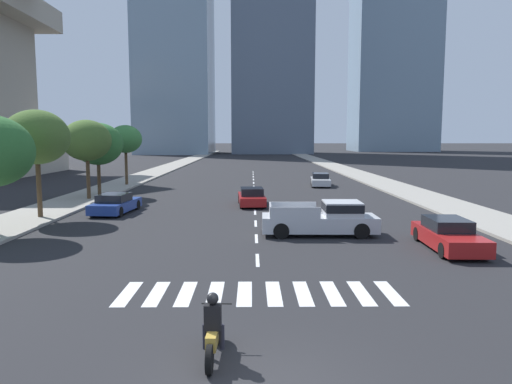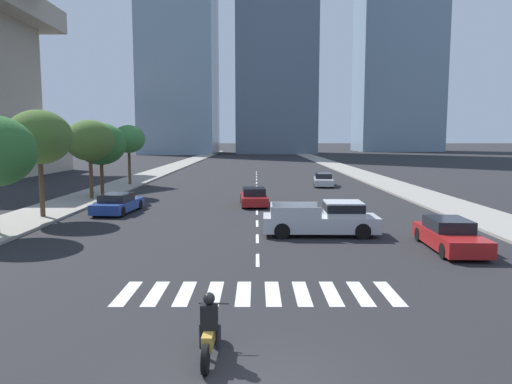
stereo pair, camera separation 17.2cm
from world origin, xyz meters
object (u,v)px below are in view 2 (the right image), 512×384
at_px(sedan_red_1, 448,235).
at_px(sedan_blue_2, 116,204).
at_px(pickup_truck, 325,219).
at_px(sedan_red_3, 253,197).
at_px(street_tree_fourth, 99,144).
at_px(street_tree_fifth, 127,139).
at_px(street_tree_third, 88,141).
at_px(street_tree_second, 38,137).
at_px(motorcycle_lead, 209,332).
at_px(sedan_silver_0, 322,180).

distance_m(sedan_red_1, sedan_blue_2, 19.79).
relative_size(pickup_truck, sedan_red_3, 1.29).
relative_size(sedan_red_3, street_tree_fourth, 0.75).
bearing_deg(street_tree_fifth, street_tree_third, -90.00).
xyz_separation_m(pickup_truck, street_tree_second, (-16.02, 4.73, 3.97)).
xyz_separation_m(pickup_truck, street_tree_third, (-16.02, 13.14, 3.74)).
distance_m(pickup_truck, sedan_red_3, 10.91).
bearing_deg(street_tree_fourth, pickup_truck, -44.39).
xyz_separation_m(motorcycle_lead, sedan_silver_0, (7.68, 37.02, -0.00)).
bearing_deg(pickup_truck, street_tree_fourth, 136.72).
height_order(pickup_truck, sedan_red_3, pickup_truck).
distance_m(sedan_red_1, street_tree_second, 22.65).
relative_size(sedan_silver_0, street_tree_fifth, 0.83).
height_order(motorcycle_lead, street_tree_third, street_tree_third).
bearing_deg(street_tree_fourth, sedan_silver_0, 23.22).
height_order(sedan_blue_2, street_tree_fourth, street_tree_fourth).
bearing_deg(pickup_truck, street_tree_fifth, 124.62).
bearing_deg(street_tree_third, street_tree_second, -90.00).
height_order(sedan_red_1, sedan_blue_2, sedan_red_1).
bearing_deg(street_tree_fourth, street_tree_third, -90.00).
xyz_separation_m(street_tree_third, street_tree_fourth, (0.00, 2.54, -0.29)).
relative_size(sedan_red_3, street_tree_third, 0.73).
distance_m(pickup_truck, sedan_red_1, 5.70).
bearing_deg(pickup_truck, motorcycle_lead, -107.62).
xyz_separation_m(sedan_blue_2, street_tree_fourth, (-3.77, 8.71, 3.68)).
height_order(pickup_truck, sedan_silver_0, pickup_truck).
height_order(street_tree_second, street_tree_fourth, street_tree_second).
xyz_separation_m(sedan_red_3, street_tree_fourth, (-12.43, 5.38, 3.68)).
distance_m(sedan_silver_0, street_tree_fourth, 21.28).
distance_m(sedan_red_1, sedan_red_3, 15.73).
height_order(sedan_blue_2, street_tree_third, street_tree_third).
xyz_separation_m(sedan_blue_2, street_tree_fifth, (-3.77, 17.22, 4.03)).
distance_m(street_tree_second, street_tree_third, 8.41).
distance_m(motorcycle_lead, street_tree_second, 21.66).
bearing_deg(sedan_silver_0, pickup_truck, -2.30).
bearing_deg(street_tree_fifth, motorcycle_lead, -72.73).
height_order(sedan_silver_0, sedan_red_1, sedan_red_1).
relative_size(motorcycle_lead, street_tree_second, 0.33).
height_order(sedan_silver_0, street_tree_fifth, street_tree_fifth).
bearing_deg(street_tree_fifth, street_tree_second, -90.00).
bearing_deg(pickup_truck, sedan_silver_0, 83.38).
bearing_deg(street_tree_second, street_tree_fourth, 90.00).
height_order(street_tree_second, street_tree_third, street_tree_second).
bearing_deg(street_tree_fifth, sedan_silver_0, -0.73).
bearing_deg(sedan_red_1, pickup_truck, -119.45).
distance_m(pickup_truck, sedan_blue_2, 14.10).
height_order(sedan_blue_2, street_tree_fifth, street_tree_fifth).
bearing_deg(sedan_silver_0, sedan_red_3, -21.20).
bearing_deg(sedan_red_1, motorcycle_lead, -40.66).
relative_size(sedan_red_3, street_tree_fifth, 0.75).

